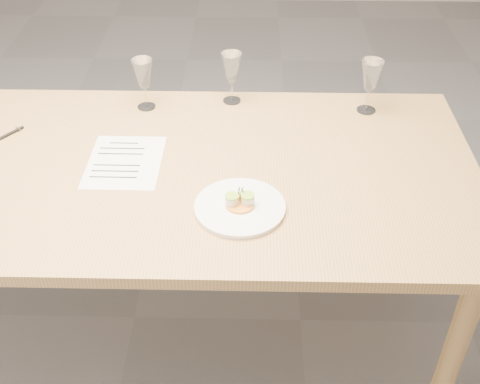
{
  "coord_description": "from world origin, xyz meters",
  "views": [
    {
      "loc": [
        0.46,
        -1.58,
        1.89
      ],
      "look_at": [
        0.43,
        -0.19,
        0.8
      ],
      "focal_mm": 45.0,
      "sensor_mm": 36.0,
      "label": 1
    }
  ],
  "objects_px": {
    "dining_table": "(112,182)",
    "ballpoint_pen": "(5,136)",
    "recipe_sheet": "(125,162)",
    "wine_glass_3": "(371,76)",
    "wine_glass_1": "(143,75)",
    "wine_glass_2": "(232,68)",
    "dinner_plate": "(240,206)"
  },
  "relations": [
    {
      "from": "dining_table",
      "to": "dinner_plate",
      "type": "xyz_separation_m",
      "value": [
        0.43,
        -0.21,
        0.08
      ]
    },
    {
      "from": "wine_glass_2",
      "to": "wine_glass_3",
      "type": "xyz_separation_m",
      "value": [
        0.5,
        -0.06,
        0.0
      ]
    },
    {
      "from": "dinner_plate",
      "to": "recipe_sheet",
      "type": "xyz_separation_m",
      "value": [
        -0.38,
        0.24,
        -0.01
      ]
    },
    {
      "from": "recipe_sheet",
      "to": "wine_glass_2",
      "type": "relative_size",
      "value": 1.57
    },
    {
      "from": "wine_glass_2",
      "to": "dinner_plate",
      "type": "bearing_deg",
      "value": -86.02
    },
    {
      "from": "wine_glass_1",
      "to": "recipe_sheet",
      "type": "bearing_deg",
      "value": -93.44
    },
    {
      "from": "dining_table",
      "to": "ballpoint_pen",
      "type": "distance_m",
      "value": 0.43
    },
    {
      "from": "ballpoint_pen",
      "to": "wine_glass_3",
      "type": "bearing_deg",
      "value": -43.93
    },
    {
      "from": "dining_table",
      "to": "recipe_sheet",
      "type": "distance_m",
      "value": 0.08
    },
    {
      "from": "ballpoint_pen",
      "to": "wine_glass_3",
      "type": "height_order",
      "value": "wine_glass_3"
    },
    {
      "from": "wine_glass_1",
      "to": "dinner_plate",
      "type": "bearing_deg",
      "value": -58.46
    },
    {
      "from": "dining_table",
      "to": "wine_glass_3",
      "type": "height_order",
      "value": "wine_glass_3"
    },
    {
      "from": "wine_glass_1",
      "to": "wine_glass_3",
      "type": "height_order",
      "value": "wine_glass_3"
    },
    {
      "from": "recipe_sheet",
      "to": "wine_glass_1",
      "type": "distance_m",
      "value": 0.38
    },
    {
      "from": "dinner_plate",
      "to": "ballpoint_pen",
      "type": "bearing_deg",
      "value": 155.69
    },
    {
      "from": "dining_table",
      "to": "wine_glass_1",
      "type": "height_order",
      "value": "wine_glass_1"
    },
    {
      "from": "dinner_plate",
      "to": "wine_glass_1",
      "type": "xyz_separation_m",
      "value": [
        -0.36,
        0.59,
        0.12
      ]
    },
    {
      "from": "dinner_plate",
      "to": "ballpoint_pen",
      "type": "relative_size",
      "value": 2.09
    },
    {
      "from": "dinner_plate",
      "to": "recipe_sheet",
      "type": "distance_m",
      "value": 0.45
    },
    {
      "from": "recipe_sheet",
      "to": "wine_glass_3",
      "type": "bearing_deg",
      "value": 22.82
    },
    {
      "from": "dining_table",
      "to": "wine_glass_3",
      "type": "relative_size",
      "value": 12.03
    },
    {
      "from": "ballpoint_pen",
      "to": "recipe_sheet",
      "type": "bearing_deg",
      "value": -70.56
    },
    {
      "from": "dinner_plate",
      "to": "ballpoint_pen",
      "type": "height_order",
      "value": "dinner_plate"
    },
    {
      "from": "dining_table",
      "to": "ballpoint_pen",
      "type": "relative_size",
      "value": 18.59
    },
    {
      "from": "ballpoint_pen",
      "to": "dining_table",
      "type": "bearing_deg",
      "value": -75.16
    },
    {
      "from": "dining_table",
      "to": "ballpoint_pen",
      "type": "xyz_separation_m",
      "value": [
        -0.39,
        0.16,
        0.07
      ]
    },
    {
      "from": "dining_table",
      "to": "wine_glass_3",
      "type": "distance_m",
      "value": 0.98
    },
    {
      "from": "recipe_sheet",
      "to": "wine_glass_3",
      "type": "height_order",
      "value": "wine_glass_3"
    },
    {
      "from": "dining_table",
      "to": "recipe_sheet",
      "type": "relative_size",
      "value": 7.89
    },
    {
      "from": "dinner_plate",
      "to": "wine_glass_3",
      "type": "distance_m",
      "value": 0.75
    },
    {
      "from": "ballpoint_pen",
      "to": "wine_glass_3",
      "type": "distance_m",
      "value": 1.3
    },
    {
      "from": "wine_glass_2",
      "to": "ballpoint_pen",
      "type": "bearing_deg",
      "value": -160.81
    }
  ]
}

